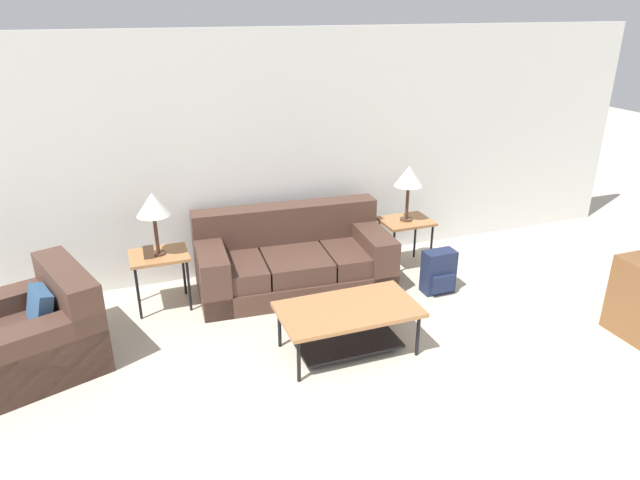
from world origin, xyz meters
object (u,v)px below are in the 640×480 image
(table_lamp_left, at_px, (153,206))
(coffee_table, at_px, (348,319))
(couch, at_px, (293,261))
(side_table_left, at_px, (159,260))
(side_table_right, at_px, (406,225))
(backpack, at_px, (439,272))
(table_lamp_right, at_px, (409,177))
(armchair, at_px, (35,334))

(table_lamp_left, bearing_deg, coffee_table, -44.07)
(couch, distance_m, side_table_left, 1.37)
(coffee_table, relative_size, side_table_right, 2.09)
(coffee_table, distance_m, backpack, 1.49)
(couch, xyz_separation_m, side_table_right, (1.35, 0.03, 0.21))
(couch, relative_size, table_lamp_right, 3.31)
(armchair, relative_size, backpack, 2.80)
(armchair, xyz_separation_m, backpack, (3.83, -0.02, -0.06))
(couch, bearing_deg, side_table_right, 1.31)
(coffee_table, relative_size, backpack, 2.60)
(table_lamp_left, bearing_deg, table_lamp_right, 0.00)
(coffee_table, distance_m, side_table_right, 1.89)
(backpack, bearing_deg, couch, 154.86)
(armchair, relative_size, side_table_right, 2.25)
(couch, relative_size, backpack, 4.48)
(armchair, distance_m, side_table_right, 3.85)
(armchair, height_order, side_table_right, armchair)
(table_lamp_left, distance_m, table_lamp_right, 2.70)
(coffee_table, bearing_deg, table_lamp_right, 47.02)
(coffee_table, xyz_separation_m, table_lamp_left, (-1.42, 1.37, 0.75))
(side_table_right, bearing_deg, table_lamp_left, 180.00)
(backpack, bearing_deg, coffee_table, -152.31)
(side_table_right, bearing_deg, coffee_table, -132.98)
(side_table_right, bearing_deg, armchair, -170.15)
(side_table_left, distance_m, backpack, 2.83)
(table_lamp_right, bearing_deg, side_table_left, 180.00)
(table_lamp_left, xyz_separation_m, table_lamp_right, (2.70, 0.00, 0.00))
(couch, bearing_deg, coffee_table, -87.18)
(side_table_left, distance_m, table_lamp_left, 0.56)
(armchair, distance_m, side_table_left, 1.29)
(coffee_table, height_order, side_table_right, side_table_right)
(couch, relative_size, armchair, 1.60)
(coffee_table, bearing_deg, side_table_right, 47.02)
(couch, bearing_deg, table_lamp_right, 1.31)
(side_table_left, height_order, backpack, side_table_left)
(side_table_left, bearing_deg, table_lamp_right, 0.00)
(armchair, xyz_separation_m, coffee_table, (2.51, -0.72, 0.03))
(coffee_table, bearing_deg, backpack, 27.69)
(table_lamp_right, bearing_deg, table_lamp_left, 180.00)
(coffee_table, xyz_separation_m, backpack, (1.32, 0.69, -0.10))
(side_table_right, bearing_deg, side_table_left, 180.00)
(armchair, height_order, side_table_left, armchair)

